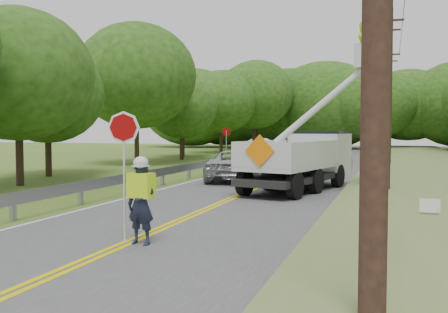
% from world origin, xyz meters
% --- Properties ---
extents(ground, '(140.00, 140.00, 0.00)m').
position_xyz_m(ground, '(0.00, 0.00, 0.00)').
color(ground, '#406121').
rests_on(ground, ground).
extents(road, '(7.20, 96.00, 0.03)m').
position_xyz_m(road, '(0.00, 14.00, 0.01)').
color(road, '#464649').
rests_on(road, ground).
extents(guardrail, '(0.18, 48.00, 0.77)m').
position_xyz_m(guardrail, '(-4.02, 14.91, 0.55)').
color(guardrail, gray).
rests_on(guardrail, ground).
extents(utility_poles, '(1.60, 43.30, 10.00)m').
position_xyz_m(utility_poles, '(5.00, 17.02, 5.27)').
color(utility_poles, black).
rests_on(utility_poles, ground).
extents(tall_grass_verge, '(7.00, 96.00, 0.30)m').
position_xyz_m(tall_grass_verge, '(7.10, 14.00, 0.15)').
color(tall_grass_verge, olive).
rests_on(tall_grass_verge, ground).
extents(treeline_left, '(10.43, 56.63, 10.85)m').
position_xyz_m(treeline_left, '(-10.48, 31.11, 5.63)').
color(treeline_left, '#332319').
rests_on(treeline_left, ground).
extents(treeline_horizon, '(57.07, 14.26, 11.28)m').
position_xyz_m(treeline_horizon, '(-0.49, 56.22, 5.50)').
color(treeline_horizon, '#1B410E').
rests_on(treeline_horizon, ground).
extents(flagger, '(1.09, 0.46, 2.73)m').
position_xyz_m(flagger, '(0.32, -0.39, 1.00)').
color(flagger, '#191E33').
rests_on(flagger, road).
extents(bucket_truck, '(4.80, 6.95, 6.54)m').
position_xyz_m(bucket_truck, '(2.13, 10.63, 1.50)').
color(bucket_truck, black).
rests_on(bucket_truck, road).
extents(suv_silver, '(3.28, 5.51, 1.44)m').
position_xyz_m(suv_silver, '(-1.68, 12.88, 0.74)').
color(suv_silver, '#B4B7BB').
rests_on(suv_silver, road).
extents(suv_darkgrey, '(3.95, 5.65, 1.52)m').
position_xyz_m(suv_darkgrey, '(-2.42, 24.62, 0.78)').
color(suv_darkgrey, '#373A3E').
rests_on(suv_darkgrey, road).
extents(stop_sign_permanent, '(0.44, 0.35, 2.52)m').
position_xyz_m(stop_sign_permanent, '(-3.97, 18.40, 1.67)').
color(stop_sign_permanent, gray).
rests_on(stop_sign_permanent, ground).
extents(yard_sign, '(0.47, 0.04, 0.69)m').
position_xyz_m(yard_sign, '(6.09, 3.61, 0.49)').
color(yard_sign, white).
rests_on(yard_sign, ground).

